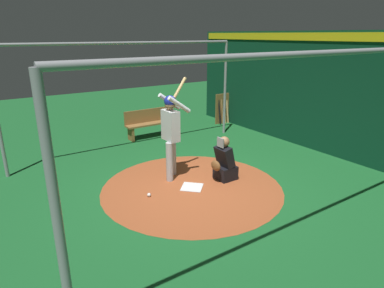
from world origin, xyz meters
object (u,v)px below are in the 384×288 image
catcher (224,163)px  baseball_0 (149,195)px  bench (148,123)px  batter (171,129)px  bat_rack (225,109)px  baseball_1 (236,171)px  home_plate (192,187)px

catcher → baseball_0: 1.78m
catcher → baseball_0: (1.73, -0.17, -0.34)m
bench → baseball_0: size_ratio=19.69×
batter → bat_rack: bearing=-142.8°
catcher → bench: catcher is taller
baseball_0 → batter: bearing=-146.3°
batter → baseball_1: 1.82m
bench → bat_rack: bearing=-179.4°
bat_rack → bench: bat_rack is taller
bench → baseball_1: size_ratio=19.69×
bench → baseball_0: (1.82, 3.59, -0.39)m
home_plate → catcher: bearing=177.2°
home_plate → baseball_1: (-1.27, -0.08, 0.03)m
batter → baseball_0: size_ratio=29.12×
baseball_0 → bench: bearing=-116.9°
bench → home_plate: bearing=76.5°
bat_rack → home_plate: bearing=43.5°
baseball_0 → baseball_1: size_ratio=1.00×
batter → bat_rack: (-4.00, -3.04, -0.62)m
home_plate → catcher: 0.89m
home_plate → batter: batter is taller
bat_rack → bench: (3.05, 0.03, -0.06)m
home_plate → bench: bearing=-103.5°
catcher → baseball_1: size_ratio=13.19×
baseball_0 → bat_rack: bearing=-143.4°
baseball_1 → baseball_0: bearing=-1.2°
batter → catcher: 1.36m
baseball_1 → bat_rack: bearing=-126.1°
baseball_1 → batter: bearing=-24.8°
bench → baseball_0: bench is taller
home_plate → baseball_1: baseball_1 is taller
bench → baseball_0: bearing=63.1°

